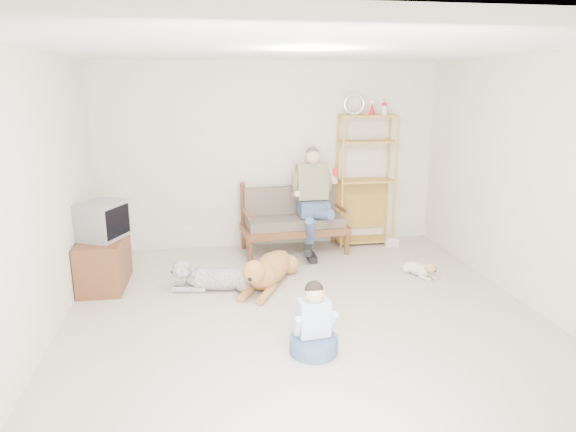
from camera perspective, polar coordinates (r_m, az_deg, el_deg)
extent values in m
plane|color=beige|center=(5.39, 2.23, -11.87)|extent=(5.50, 5.50, 0.00)
plane|color=white|center=(4.83, 2.56, 18.13)|extent=(5.50, 5.50, 0.00)
plane|color=beige|center=(7.61, -1.95, 6.67)|extent=(5.00, 0.00, 5.00)
plane|color=beige|center=(2.45, 16.13, -11.48)|extent=(5.00, 0.00, 5.00)
plane|color=beige|center=(5.06, -26.54, 1.04)|extent=(0.00, 5.50, 5.50)
plane|color=beige|center=(5.97, 26.58, 2.92)|extent=(0.00, 5.50, 5.50)
cube|color=brown|center=(7.43, 0.71, -1.41)|extent=(1.55, 0.81, 0.10)
cube|color=brown|center=(7.40, 0.72, -0.55)|extent=(1.42, 0.70, 0.13)
cube|color=brown|center=(7.57, 0.40, 1.63)|extent=(1.39, 0.22, 0.45)
cylinder|color=brown|center=(7.59, 0.32, 3.21)|extent=(1.40, 0.15, 0.05)
cylinder|color=brown|center=(7.12, -4.42, -3.87)|extent=(0.07, 0.07, 0.30)
cylinder|color=brown|center=(7.60, -4.89, -0.12)|extent=(0.07, 0.07, 0.95)
cylinder|color=brown|center=(7.37, 6.50, -3.28)|extent=(0.07, 0.07, 0.30)
cylinder|color=brown|center=(7.83, 5.36, 0.31)|extent=(0.07, 0.07, 0.95)
cube|color=#4A6189|center=(7.38, 2.82, 0.90)|extent=(0.42, 0.40, 0.21)
cube|color=gray|center=(7.40, 2.68, 3.83)|extent=(0.44, 0.30, 0.55)
sphere|color=tan|center=(7.31, 2.77, 6.59)|extent=(0.22, 0.22, 0.22)
sphere|color=#534F4A|center=(7.32, 2.74, 6.93)|extent=(0.20, 0.20, 0.20)
cylinder|color=red|center=(7.21, 5.27, 4.93)|extent=(0.07, 0.07, 0.09)
cube|color=gold|center=(7.67, 8.90, 10.94)|extent=(0.83, 0.34, 0.03)
torus|color=silver|center=(7.60, 7.37, 12.21)|extent=(0.33, 0.05, 0.33)
cone|color=red|center=(7.69, 9.32, 11.64)|extent=(0.11, 0.11, 0.17)
cylinder|color=gold|center=(7.52, 6.08, 3.61)|extent=(0.04, 0.04, 1.95)
cylinder|color=gold|center=(7.83, 5.45, 4.06)|extent=(0.04, 0.04, 1.95)
cylinder|color=gold|center=(7.78, 11.82, 3.75)|extent=(0.04, 0.04, 1.95)
cylinder|color=gold|center=(8.07, 11.01, 4.18)|extent=(0.04, 0.04, 1.95)
cube|color=silver|center=(7.93, 11.44, -2.84)|extent=(0.22, 0.18, 0.12)
cube|color=brown|center=(6.60, -19.75, -4.85)|extent=(0.53, 0.92, 0.60)
cube|color=brown|center=(6.45, -22.18, -5.55)|extent=(0.03, 0.40, 0.50)
cube|color=brown|center=(6.85, -21.43, -4.30)|extent=(0.03, 0.40, 0.50)
cube|color=gray|center=(6.46, -19.95, -0.46)|extent=(0.61, 0.66, 0.44)
cube|color=black|center=(6.34, -18.40, -0.60)|extent=(0.21, 0.41, 0.35)
cube|color=white|center=(7.75, -11.07, -1.40)|extent=(0.12, 0.02, 0.08)
ellipsoid|color=#AC6A3B|center=(6.39, -1.87, -5.86)|extent=(0.83, 1.13, 0.34)
sphere|color=#AC6A3B|center=(6.10, -2.87, -6.67)|extent=(0.34, 0.34, 0.34)
sphere|color=#AC6A3B|center=(5.81, -3.81, -6.24)|extent=(0.27, 0.27, 0.27)
ellipsoid|color=#AC6A3B|center=(5.71, -4.24, -6.89)|extent=(0.19, 0.22, 0.10)
cylinder|color=#AC6A3B|center=(6.90, -0.39, -5.16)|extent=(0.11, 0.43, 0.05)
ellipsoid|color=#AC6A3B|center=(5.86, -4.57, -6.05)|extent=(0.09, 0.10, 0.13)
ellipsoid|color=#AC6A3B|center=(5.80, -2.85, -6.25)|extent=(0.09, 0.10, 0.13)
ellipsoid|color=white|center=(6.21, -7.29, -6.95)|extent=(0.90, 0.40, 0.26)
sphere|color=white|center=(6.23, -9.72, -6.80)|extent=(0.26, 0.26, 0.26)
sphere|color=white|center=(6.22, -11.77, -5.81)|extent=(0.23, 0.23, 0.23)
ellipsoid|color=white|center=(6.25, -12.68, -6.00)|extent=(0.17, 0.12, 0.09)
cylinder|color=white|center=(6.22, -3.22, -7.60)|extent=(0.35, 0.12, 0.04)
ellipsoid|color=white|center=(6.29, -11.45, -5.56)|extent=(0.08, 0.06, 0.11)
ellipsoid|color=white|center=(6.15, -11.67, -6.07)|extent=(0.08, 0.06, 0.11)
ellipsoid|color=silver|center=(6.84, 14.15, -5.70)|extent=(0.33, 0.44, 0.16)
sphere|color=silver|center=(6.76, 14.92, -5.90)|extent=(0.16, 0.16, 0.16)
sphere|color=tan|center=(6.68, 15.61, -5.58)|extent=(0.14, 0.14, 0.14)
ellipsoid|color=tan|center=(6.64, 16.03, -5.85)|extent=(0.10, 0.12, 0.06)
cylinder|color=silver|center=(6.98, 12.90, -5.62)|extent=(0.13, 0.13, 0.03)
cone|color=tan|center=(6.64, 15.26, -5.29)|extent=(0.04, 0.04, 0.05)
cone|color=tan|center=(6.71, 15.82, -5.11)|extent=(0.04, 0.04, 0.05)
torus|color=red|center=(6.69, 15.47, -5.62)|extent=(0.14, 0.14, 0.02)
cylinder|color=#4A6189|center=(4.84, 2.87, -14.08)|extent=(0.44, 0.44, 0.16)
cube|color=silver|center=(4.74, 2.86, -11.19)|extent=(0.30, 0.21, 0.34)
sphere|color=tan|center=(4.62, 2.95, -8.61)|extent=(0.18, 0.18, 0.18)
sphere|color=black|center=(4.62, 2.93, -8.22)|extent=(0.17, 0.17, 0.17)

